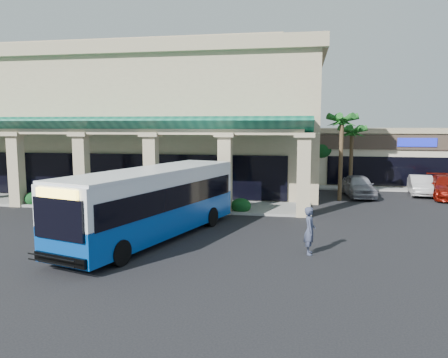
% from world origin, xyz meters
% --- Properties ---
extents(ground, '(110.00, 110.00, 0.00)m').
position_xyz_m(ground, '(0.00, 0.00, 0.00)').
color(ground, black).
extents(main_building, '(30.80, 14.80, 11.35)m').
position_xyz_m(main_building, '(-8.00, 16.00, 5.67)').
color(main_building, tan).
rests_on(main_building, ground).
extents(arcade, '(30.00, 6.20, 5.70)m').
position_xyz_m(arcade, '(-8.00, 6.80, 2.85)').
color(arcade, '#0F5E46').
rests_on(arcade, ground).
extents(strip_mall, '(22.50, 12.50, 4.90)m').
position_xyz_m(strip_mall, '(18.00, 24.00, 2.45)').
color(strip_mall, beige).
rests_on(strip_mall, ground).
extents(palm_0, '(2.40, 2.40, 6.60)m').
position_xyz_m(palm_0, '(8.50, 11.00, 3.30)').
color(palm_0, '#175619').
rests_on(palm_0, ground).
extents(palm_1, '(2.40, 2.40, 5.80)m').
position_xyz_m(palm_1, '(9.50, 14.00, 2.90)').
color(palm_1, '#175619').
rests_on(palm_1, ground).
extents(broadleaf_tree, '(2.60, 2.60, 4.81)m').
position_xyz_m(broadleaf_tree, '(7.50, 19.00, 2.41)').
color(broadleaf_tree, '#0C3613').
rests_on(broadleaf_tree, ground).
extents(transit_bus, '(5.79, 11.75, 3.20)m').
position_xyz_m(transit_bus, '(-0.72, -1.00, 1.60)').
color(transit_bus, '#0743A3').
rests_on(transit_bus, ground).
extents(pedestrian, '(0.49, 0.72, 1.93)m').
position_xyz_m(pedestrian, '(6.26, -2.17, 0.96)').
color(pedestrian, '#394059').
rests_on(pedestrian, ground).
extents(car_silver, '(2.36, 4.89, 1.61)m').
position_xyz_m(car_silver, '(9.97, 12.92, 0.80)').
color(car_silver, '#9B9AA4').
rests_on(car_silver, ground).
extents(car_white, '(2.09, 4.59, 1.46)m').
position_xyz_m(car_white, '(14.65, 14.64, 0.73)').
color(car_white, silver).
rests_on(car_white, ground).
extents(car_red, '(2.75, 5.70, 1.60)m').
position_xyz_m(car_red, '(16.09, 13.43, 0.80)').
color(car_red, maroon).
rests_on(car_red, ground).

